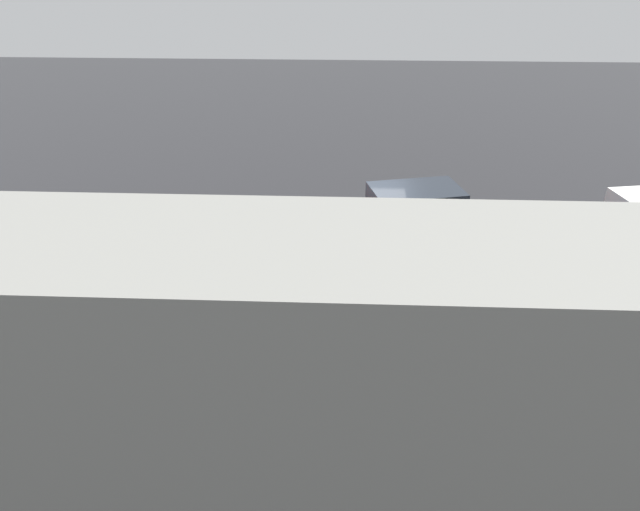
{
  "coord_description": "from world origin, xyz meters",
  "views": [
    {
      "loc": [
        0.35,
        15.15,
        8.02
      ],
      "look_at": [
        0.99,
        1.51,
        0.9
      ],
      "focal_mm": 35.0,
      "sensor_mm": 36.0,
      "label": 1
    }
  ],
  "objects_px": {
    "moving_hatchback": "(406,225)",
    "pedestrian": "(164,286)",
    "fire_hydrant": "(213,297)",
    "sign_post": "(157,289)"
  },
  "relations": [
    {
      "from": "moving_hatchback",
      "to": "pedestrian",
      "type": "height_order",
      "value": "moving_hatchback"
    },
    {
      "from": "fire_hydrant",
      "to": "pedestrian",
      "type": "height_order",
      "value": "pedestrian"
    },
    {
      "from": "moving_hatchback",
      "to": "fire_hydrant",
      "type": "bearing_deg",
      "value": 31.71
    },
    {
      "from": "fire_hydrant",
      "to": "sign_post",
      "type": "distance_m",
      "value": 2.17
    },
    {
      "from": "fire_hydrant",
      "to": "pedestrian",
      "type": "relative_size",
      "value": 0.66
    },
    {
      "from": "fire_hydrant",
      "to": "sign_post",
      "type": "height_order",
      "value": "sign_post"
    },
    {
      "from": "moving_hatchback",
      "to": "pedestrian",
      "type": "relative_size",
      "value": 3.44
    },
    {
      "from": "moving_hatchback",
      "to": "sign_post",
      "type": "height_order",
      "value": "sign_post"
    },
    {
      "from": "moving_hatchback",
      "to": "pedestrian",
      "type": "xyz_separation_m",
      "value": [
        5.81,
        2.91,
        -0.34
      ]
    },
    {
      "from": "fire_hydrant",
      "to": "sign_post",
      "type": "bearing_deg",
      "value": 67.03
    }
  ]
}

